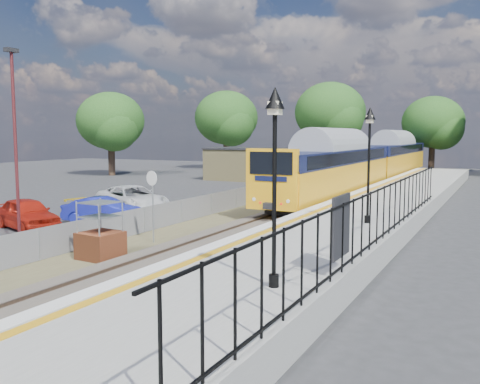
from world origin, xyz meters
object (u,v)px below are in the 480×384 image
Objects in this scene: victorian_lamp_north at (369,138)px; carpark_lamp at (15,139)px; train at (370,160)px; car_white at (133,199)px; brick_plinth at (100,232)px; car_red at (27,214)px; car_blue at (103,211)px; victorian_lamp_south at (275,140)px; speed_sign at (152,194)px; car_yellow at (96,210)px.

carpark_lamp is at bearing -147.58° from victorian_lamp_north.
train reaches higher than car_white.
car_red is at bearing 156.04° from brick_plinth.
victorian_lamp_north is 1.06× the size of car_red.
car_blue is (-1.54, 6.43, -3.61)m from carpark_lamp.
car_white reaches higher than car_red.
victorian_lamp_south is 19.66m from car_white.
speed_sign is at bearing -95.35° from train.
brick_plinth is 0.49× the size of car_red.
carpark_lamp is at bearing -114.76° from car_red.
speed_sign is 0.80× the size of car_yellow.
speed_sign is 0.40× the size of carpark_lamp.
carpark_lamp reaches higher than car_yellow.
brick_plinth is 0.28× the size of carpark_lamp.
speed_sign is 9.31m from car_white.
train reaches higher than car_yellow.
car_yellow is 3.29m from car_white.
carpark_lamp reaches higher than car_white.
speed_sign is at bearing 141.82° from victorian_lamp_south.
car_yellow is (1.15, 3.36, -0.20)m from car_red.
car_white is at bearing 104.80° from carpark_lamp.
carpark_lamp is at bearing -139.68° from car_white.
victorian_lamp_north is 23.68m from train.
train is at bearing -28.92° from car_blue.
victorian_lamp_north is 8.92m from speed_sign.
car_white reaches higher than car_blue.
speed_sign reaches higher than brick_plinth.
speed_sign is 0.74× the size of car_blue.
car_white is at bearing 137.62° from victorian_lamp_south.
speed_sign is 7.36m from car_red.
car_red is at bearing -162.67° from car_white.
car_red is (-3.67, 3.62, -3.53)m from carpark_lamp.
train is 9.41× the size of car_red.
car_blue is (-13.11, 9.20, -3.64)m from victorian_lamp_south.
train is at bearing -8.76° from car_yellow.
train is 21.86m from car_white.
car_yellow is (-2.52, 6.98, -3.73)m from carpark_lamp.
car_red is 3.53m from car_blue.
car_blue is 0.74× the size of car_white.
victorian_lamp_north is at bearing -77.45° from car_yellow.
speed_sign is at bearing -70.94° from car_red.
brick_plinth is 0.57× the size of car_yellow.
speed_sign reaches higher than car_white.
car_yellow is at bearing -110.30° from train.
victorian_lamp_south is 0.85× the size of car_white.
victorian_lamp_north reaches higher than car_white.
car_white is at bearing 145.33° from speed_sign.
brick_plinth is at bearing -138.82° from victorian_lamp_north.
brick_plinth is at bearing -125.63° from car_yellow.
train is 26.82m from speed_sign.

